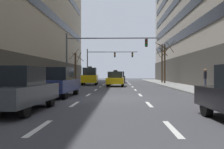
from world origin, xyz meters
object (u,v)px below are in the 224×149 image
(car_driving_1, at_px, (17,89))
(pedestrian_0, at_px, (205,77))
(street_tree_2, at_px, (162,61))
(street_tree_1, at_px, (76,66))
(car_driving_0, at_px, (118,77))
(taxi_driving_4, at_px, (90,76))
(car_driving_2, at_px, (57,82))
(traffic_signal_0, at_px, (98,49))
(street_tree_0, at_px, (165,62))
(taxi_driving_3, at_px, (116,79))
(traffic_signal_1, at_px, (106,58))

(car_driving_1, distance_m, pedestrian_0, 15.74)
(car_driving_1, relative_size, street_tree_2, 0.80)
(car_driving_1, distance_m, street_tree_1, 28.49)
(car_driving_0, height_order, taxi_driving_4, taxi_driving_4)
(car_driving_2, distance_m, traffic_signal_0, 12.95)
(car_driving_0, relative_size, traffic_signal_0, 0.44)
(car_driving_2, height_order, street_tree_0, street_tree_0)
(car_driving_2, xyz_separation_m, street_tree_2, (9.57, 20.36, 2.22))
(taxi_driving_3, relative_size, traffic_signal_1, 0.48)
(traffic_signal_1, bearing_deg, traffic_signal_0, -89.62)
(street_tree_0, bearing_deg, car_driving_1, -111.62)
(car_driving_1, xyz_separation_m, traffic_signal_1, (1.20, 35.86, 3.34))
(traffic_signal_0, height_order, pedestrian_0, traffic_signal_0)
(car_driving_1, xyz_separation_m, car_driving_2, (-0.04, 5.86, 0.05))
(pedestrian_0, bearing_deg, street_tree_0, 94.58)
(car_driving_0, xyz_separation_m, car_driving_1, (-3.48, -28.92, -0.03))
(car_driving_0, bearing_deg, street_tree_1, -174.34)
(car_driving_2, relative_size, taxi_driving_3, 1.10)
(car_driving_1, bearing_deg, taxi_driving_4, 89.86)
(street_tree_1, relative_size, pedestrian_0, 3.07)
(car_driving_1, height_order, traffic_signal_0, traffic_signal_0)
(car_driving_2, relative_size, street_tree_2, 0.85)
(taxi_driving_4, distance_m, pedestrian_0, 14.63)
(taxi_driving_3, height_order, taxi_driving_4, taxi_driving_4)
(traffic_signal_1, relative_size, pedestrian_0, 5.50)
(street_tree_2, bearing_deg, car_driving_2, -115.18)
(car_driving_2, xyz_separation_m, traffic_signal_1, (1.25, 30.00, 3.29))
(taxi_driving_3, bearing_deg, street_tree_0, 43.22)
(traffic_signal_0, relative_size, street_tree_2, 1.85)
(street_tree_0, distance_m, pedestrian_0, 12.72)
(taxi_driving_3, xyz_separation_m, pedestrian_0, (7.36, -6.58, 0.30))
(car_driving_2, bearing_deg, pedestrian_0, 28.52)
(car_driving_0, bearing_deg, car_driving_2, -98.70)
(taxi_driving_4, distance_m, traffic_signal_0, 4.78)
(car_driving_0, relative_size, pedestrian_0, 2.79)
(taxi_driving_4, height_order, pedestrian_0, taxi_driving_4)
(street_tree_2, relative_size, pedestrian_0, 3.39)
(traffic_signal_1, bearing_deg, pedestrian_0, -68.80)
(car_driving_0, relative_size, street_tree_1, 0.91)
(car_driving_0, distance_m, traffic_signal_0, 11.29)
(taxi_driving_4, height_order, street_tree_0, street_tree_0)
(taxi_driving_4, distance_m, traffic_signal_1, 14.46)
(car_driving_0, distance_m, taxi_driving_3, 10.71)
(car_driving_0, relative_size, car_driving_2, 0.96)
(car_driving_0, height_order, taxi_driving_3, taxi_driving_3)
(taxi_driving_3, height_order, traffic_signal_1, traffic_signal_1)
(street_tree_0, bearing_deg, taxi_driving_4, -165.88)
(car_driving_0, bearing_deg, pedestrian_0, -67.63)
(taxi_driving_4, distance_m, street_tree_2, 10.66)
(car_driving_0, bearing_deg, street_tree_0, -37.80)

